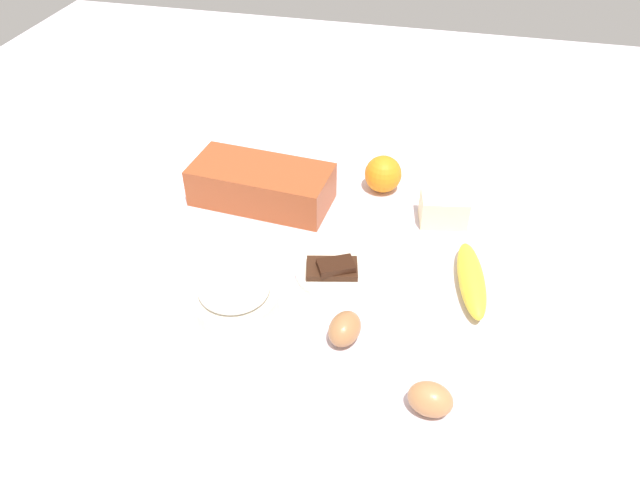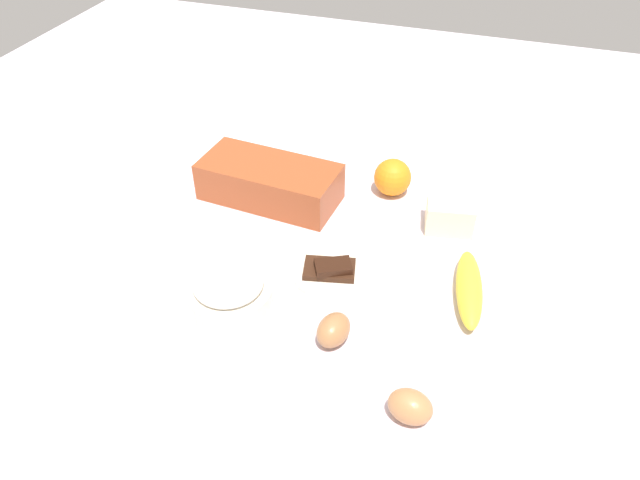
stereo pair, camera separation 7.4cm
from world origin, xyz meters
The scene contains 9 objects.
ground_plane centered at (0.00, 0.00, -0.01)m, with size 2.40×2.40×0.02m, color silver.
loaf_pan centered at (-0.16, 0.15, 0.04)m, with size 0.29×0.15×0.08m.
flour_bowl centered at (-0.11, -0.16, 0.03)m, with size 0.14×0.14×0.07m.
banana centered at (0.27, -0.02, 0.02)m, with size 0.19×0.04×0.04m, color yellow.
orange_fruit centered at (0.08, 0.24, 0.04)m, with size 0.08×0.08×0.08m, color orange.
butter_block centered at (0.21, 0.16, 0.03)m, with size 0.09×0.06×0.06m, color #F4EDB2.
egg_near_butter centered at (0.08, -0.19, 0.02)m, with size 0.05×0.05×0.07m, color #A56F43.
egg_beside_bowl centered at (0.23, -0.29, 0.02)m, with size 0.05×0.05×0.06m, color #B57A4A.
chocolate_plate centered at (0.03, -0.04, 0.01)m, with size 0.13×0.13×0.03m.
Camera 2 is at (0.27, -0.81, 0.74)m, focal length 34.26 mm.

